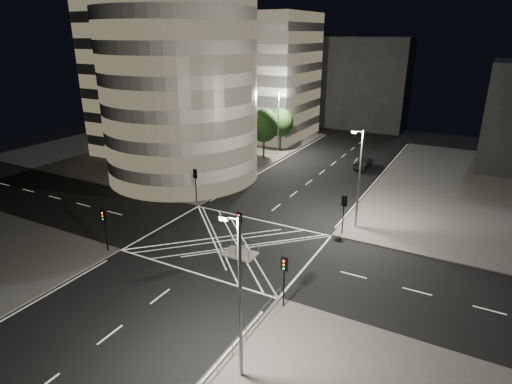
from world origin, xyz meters
The scene contains 24 objects.
ground centered at (0.00, 0.00, 0.00)m, with size 120.00×120.00×0.00m, color black.
sidewalk_far_left centered at (-29.00, 27.00, 0.07)m, with size 42.00×42.00×0.15m, color #494744.
central_island centered at (2.00, -1.50, 0.07)m, with size 3.00×2.00×0.15m, color slate.
office_tower_curved centered at (-20.74, 18.74, 12.65)m, with size 30.00×29.00×27.20m.
office_block_rear centered at (-22.00, 42.00, 11.15)m, with size 24.00×16.00×22.00m, color #9A9791.
building_far_end centered at (-4.00, 58.00, 9.00)m, with size 18.00×8.00×18.00m, color black.
tree_a centered at (-10.50, 9.00, 4.50)m, with size 4.08×4.08×6.71m.
tree_b centered at (-10.50, 15.00, 4.56)m, with size 4.38×4.38×6.94m.
tree_c centered at (-10.50, 21.00, 4.63)m, with size 3.79×3.79×6.68m.
tree_d centered at (-10.50, 27.00, 5.33)m, with size 4.46×4.46×7.76m.
tree_e centered at (-10.50, 33.00, 4.81)m, with size 4.25×4.25×7.11m.
traffic_signal_fl centered at (-8.80, 6.80, 2.91)m, with size 0.55×0.22×4.00m.
traffic_signal_nl centered at (-8.80, -6.80, 2.91)m, with size 0.55×0.22×4.00m.
traffic_signal_fr centered at (8.80, 6.80, 2.91)m, with size 0.55×0.22×4.00m.
traffic_signal_nr centered at (8.80, -6.80, 2.91)m, with size 0.55×0.22×4.00m.
traffic_signal_island centered at (2.00, -1.50, 2.91)m, with size 0.55×0.22×4.00m.
street_lamp_left_near centered at (-9.44, 12.00, 5.54)m, with size 1.25×0.25×10.00m.
street_lamp_left_far centered at (-9.44, 30.00, 5.54)m, with size 1.25×0.25×10.00m.
street_lamp_right_far centered at (9.44, 9.00, 5.54)m, with size 1.25×0.25×10.00m.
street_lamp_right_near centered at (9.44, -14.00, 5.54)m, with size 1.25×0.25×10.00m.
railing_near_right centered at (8.30, -12.15, 0.70)m, with size 0.06×11.70×1.10m, color slate.
railing_island_south centered at (2.00, -2.40, 0.70)m, with size 2.80×0.06×1.10m, color slate.
railing_island_north centered at (2.00, -0.60, 0.70)m, with size 2.80×0.06×1.10m, color slate.
sedan centered at (4.57, 29.80, 0.81)m, with size 1.72×4.95×1.63m, color black.
Camera 1 is at (19.57, -30.72, 18.74)m, focal length 30.00 mm.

